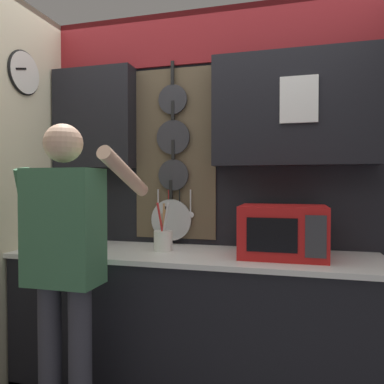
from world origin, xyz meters
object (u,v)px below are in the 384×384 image
utensil_crock (163,238)px  microwave (283,231)px  knife_block (85,231)px  person (65,252)px

utensil_crock → microwave: bearing=-0.1°
knife_block → person: size_ratio=0.18×
microwave → knife_block: (-1.31, 0.00, -0.04)m
utensil_crock → person: size_ratio=0.19×
person → knife_block: bearing=111.2°
knife_block → utensil_crock: utensil_crock is taller
knife_block → microwave: bearing=-0.0°
knife_block → utensil_crock: size_ratio=0.93×
microwave → knife_block: microwave is taller
utensil_crock → knife_block: bearing=-179.9°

